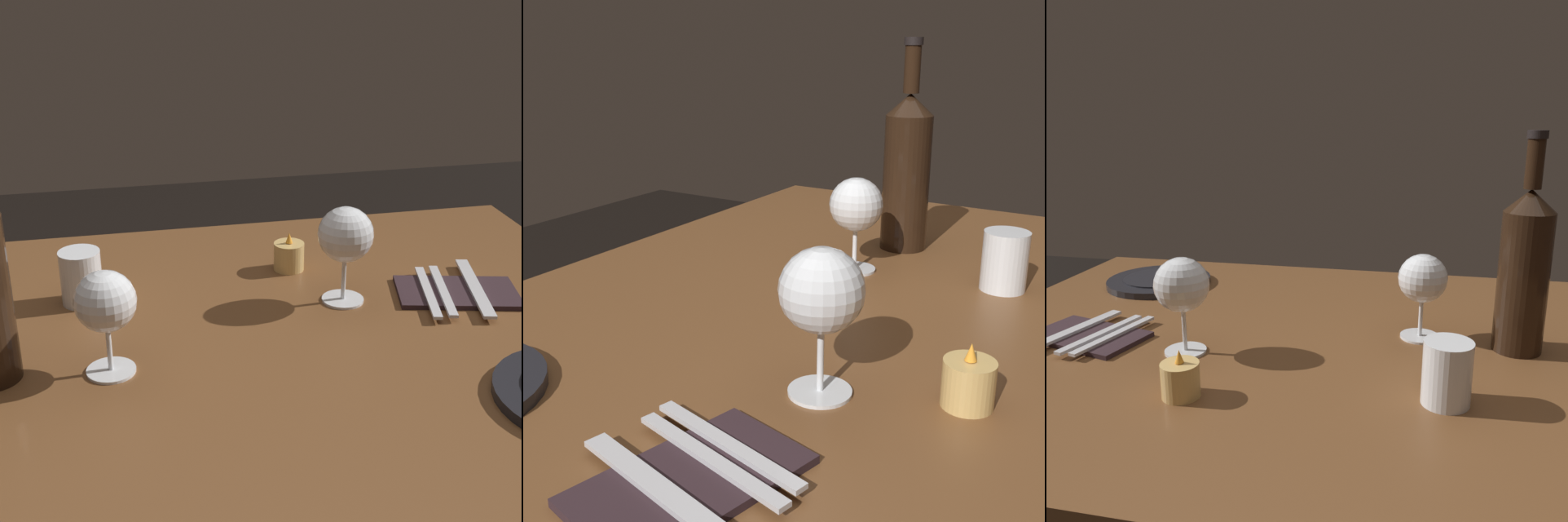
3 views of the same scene
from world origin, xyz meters
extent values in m
cube|color=brown|center=(0.00, 0.00, 0.72)|extent=(1.30, 0.90, 0.04)
cylinder|color=#50311A|center=(0.58, 0.38, 0.35)|extent=(0.06, 0.06, 0.70)
cylinder|color=white|center=(-0.15, -0.05, 0.74)|extent=(0.07, 0.07, 0.00)
cylinder|color=white|center=(-0.15, -0.05, 0.78)|extent=(0.01, 0.01, 0.07)
sphere|color=white|center=(-0.15, -0.05, 0.84)|extent=(0.08, 0.08, 0.08)
cylinder|color=maroon|center=(-0.15, -0.05, 0.84)|extent=(0.06, 0.06, 0.02)
cylinder|color=white|center=(0.21, 0.09, 0.74)|extent=(0.07, 0.07, 0.00)
cylinder|color=white|center=(0.21, 0.09, 0.78)|extent=(0.01, 0.01, 0.07)
sphere|color=white|center=(0.21, 0.09, 0.85)|extent=(0.09, 0.09, 0.09)
cylinder|color=maroon|center=(0.21, 0.09, 0.85)|extent=(0.07, 0.07, 0.02)
cylinder|color=white|center=(-0.19, 0.17, 0.78)|extent=(0.06, 0.06, 0.09)
cylinder|color=silver|center=(-0.19, 0.17, 0.76)|extent=(0.06, 0.06, 0.04)
cylinder|color=#DBB266|center=(0.16, 0.22, 0.76)|extent=(0.05, 0.05, 0.05)
cylinder|color=white|center=(0.16, 0.22, 0.76)|extent=(0.04, 0.04, 0.03)
cone|color=#F99E2D|center=(0.16, 0.22, 0.80)|extent=(0.01, 0.01, 0.02)
cube|color=#2D1E23|center=(0.40, 0.07, 0.74)|extent=(0.21, 0.15, 0.01)
cube|color=silver|center=(0.37, 0.07, 0.75)|extent=(0.06, 0.18, 0.00)
cube|color=silver|center=(0.35, 0.07, 0.75)|extent=(0.06, 0.18, 0.00)
cube|color=silver|center=(0.43, 0.07, 0.75)|extent=(0.07, 0.21, 0.00)
camera|label=1|loc=(-0.14, -0.97, 1.29)|focal=53.99mm
camera|label=2|loc=(0.75, 0.38, 1.09)|focal=46.81mm
camera|label=3|loc=(-0.15, 0.83, 1.10)|focal=37.56mm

